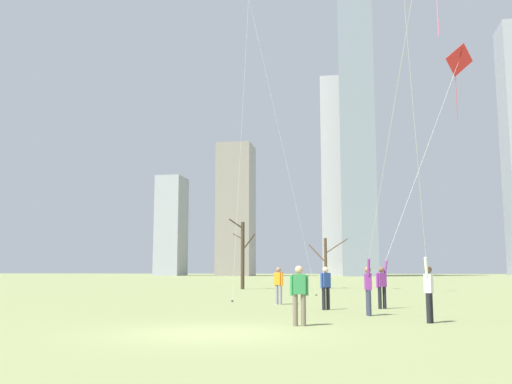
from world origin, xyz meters
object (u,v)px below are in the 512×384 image
at_px(distant_kite_drifting_right_orange, 250,4).
at_px(bare_tree_center, 243,253).
at_px(kite_flyer_midfield_right_yellow, 421,193).
at_px(bare_tree_right_of_center, 325,261).
at_px(kite_flyer_midfield_center_pink, 379,218).
at_px(kite_flyer_foreground_right_red, 407,212).
at_px(bystander_far_off_by_trees, 326,286).
at_px(bystander_strolling_midfield, 299,292).
at_px(bystander_watching_nearby, 279,284).

relative_size(distant_kite_drifting_right_orange, bare_tree_center, 4.15).
distance_m(kite_flyer_midfield_right_yellow, bare_tree_center, 30.05).
bearing_deg(bare_tree_right_of_center, bare_tree_center, -157.95).
distance_m(kite_flyer_midfield_right_yellow, kite_flyer_midfield_center_pink, 2.16).
distance_m(kite_flyer_midfield_right_yellow, distant_kite_drifting_right_orange, 26.95).
relative_size(kite_flyer_foreground_right_red, bystander_far_off_by_trees, 7.66).
distance_m(distant_kite_drifting_right_orange, bare_tree_right_of_center, 20.62).
bearing_deg(distant_kite_drifting_right_orange, bystander_strolling_midfield, -75.40).
distance_m(bystander_watching_nearby, bare_tree_right_of_center, 21.52).
bearing_deg(kite_flyer_midfield_center_pink, kite_flyer_midfield_right_yellow, -59.82).
xyz_separation_m(kite_flyer_midfield_right_yellow, kite_flyer_midfield_center_pink, (-1.06, 1.82, -0.48)).
xyz_separation_m(kite_flyer_foreground_right_red, distant_kite_drifting_right_orange, (-8.89, 11.53, 15.54)).
bearing_deg(kite_flyer_midfield_center_pink, bystander_strolling_midfield, -138.42).
height_order(bystander_far_off_by_trees, bare_tree_right_of_center, bare_tree_right_of_center).
distance_m(kite_flyer_foreground_right_red, bare_tree_right_of_center, 22.68).
distance_m(bystander_strolling_midfield, distant_kite_drifting_right_orange, 27.91).
xyz_separation_m(bystander_watching_nearby, bare_tree_center, (-5.52, 18.90, 1.90)).
xyz_separation_m(bystander_watching_nearby, bystander_far_off_by_trees, (2.23, -2.96, 0.00)).
bearing_deg(kite_flyer_midfield_center_pink, bystander_watching_nearby, 119.43).
bearing_deg(bare_tree_right_of_center, bystander_watching_nearby, -92.15).
bearing_deg(kite_flyer_foreground_right_red, bare_tree_center, 119.42).
bearing_deg(bystander_watching_nearby, bystander_strolling_midfield, -78.60).
height_order(bystander_watching_nearby, bare_tree_center, bare_tree_center).
relative_size(kite_flyer_midfield_right_yellow, bare_tree_right_of_center, 4.91).
relative_size(kite_flyer_midfield_center_pink, bystander_watching_nearby, 6.23).
relative_size(bystander_watching_nearby, distant_kite_drifting_right_orange, 0.07).
height_order(kite_flyer_foreground_right_red, bystander_strolling_midfield, kite_flyer_foreground_right_red).
xyz_separation_m(kite_flyer_midfield_center_pink, bare_tree_right_of_center, (-3.33, 28.80, -0.85)).
relative_size(bystander_watching_nearby, bystander_strolling_midfield, 1.00).
xyz_separation_m(bystander_strolling_midfield, bare_tree_center, (-7.40, 28.24, 1.90)).
xyz_separation_m(kite_flyer_foreground_right_red, bare_tree_right_of_center, (-4.70, 22.13, -1.65)).
relative_size(bystander_watching_nearby, bare_tree_right_of_center, 0.40).
bearing_deg(bare_tree_right_of_center, bystander_strolling_midfield, -88.00).
bearing_deg(kite_flyer_foreground_right_red, bystander_watching_nearby, 173.11).
bearing_deg(distant_kite_drifting_right_orange, kite_flyer_midfield_center_pink, -67.55).
xyz_separation_m(kite_flyer_midfield_center_pink, bystander_strolling_midfield, (-2.26, -2.00, -2.18)).
relative_size(kite_flyer_midfield_right_yellow, bare_tree_center, 3.64).
bearing_deg(distant_kite_drifting_right_orange, bystander_far_off_by_trees, -67.92).
bearing_deg(bystander_strolling_midfield, distant_kite_drifting_right_orange, 104.60).
height_order(bystander_strolling_midfield, bare_tree_right_of_center, bare_tree_right_of_center).
xyz_separation_m(kite_flyer_foreground_right_red, kite_flyer_midfield_center_pink, (-1.37, -6.67, -0.80)).
bearing_deg(distant_kite_drifting_right_orange, kite_flyer_foreground_right_red, -52.36).
height_order(kite_flyer_midfield_center_pink, bystander_far_off_by_trees, kite_flyer_midfield_center_pink).
distance_m(bystander_watching_nearby, distant_kite_drifting_right_orange, 21.74).
height_order(kite_flyer_midfield_center_pink, bare_tree_center, kite_flyer_midfield_center_pink).
height_order(bystander_watching_nearby, distant_kite_drifting_right_orange, distant_kite_drifting_right_orange).
height_order(kite_flyer_midfield_right_yellow, bystander_far_off_by_trees, kite_flyer_midfield_right_yellow).
bearing_deg(bystander_far_off_by_trees, bystander_strolling_midfield, -93.11).
bearing_deg(bystander_far_off_by_trees, bystander_watching_nearby, 126.98).
height_order(distant_kite_drifting_right_orange, bare_tree_right_of_center, distant_kite_drifting_right_orange).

